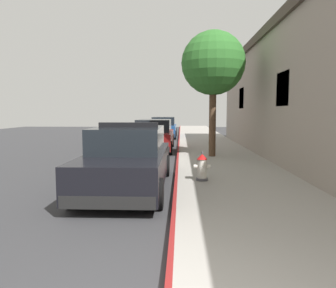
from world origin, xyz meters
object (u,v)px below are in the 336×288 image
Objects in this scene: parked_car_dark_far at (164,128)px; fire_hydrant at (202,167)px; police_cruiser at (129,160)px; parked_car_silver_ahead at (154,136)px; street_tree at (213,64)px.

parked_car_dark_far reaches higher than fire_hydrant.
police_cruiser is 1.00× the size of parked_car_dark_far.
parked_car_dark_far is 16.25m from fire_hydrant.
police_cruiser is at bearing -90.03° from parked_car_dark_far.
parked_car_silver_ahead is at bearing 103.62° from fire_hydrant.
police_cruiser is at bearing -116.80° from street_tree.
parked_car_silver_ahead is 0.97× the size of street_tree.
police_cruiser reaches higher than parked_car_dark_far.
fire_hydrant is (1.92, -7.93, -0.24)m from parked_car_silver_ahead.
police_cruiser is 1.93m from fire_hydrant.
street_tree is (2.59, 5.13, 3.10)m from police_cruiser.
fire_hydrant is (1.88, 0.36, -0.24)m from police_cruiser.
street_tree is (2.63, -3.16, 3.11)m from parked_car_silver_ahead.
fire_hydrant is 0.15× the size of street_tree.
parked_car_silver_ahead reaches higher than fire_hydrant.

